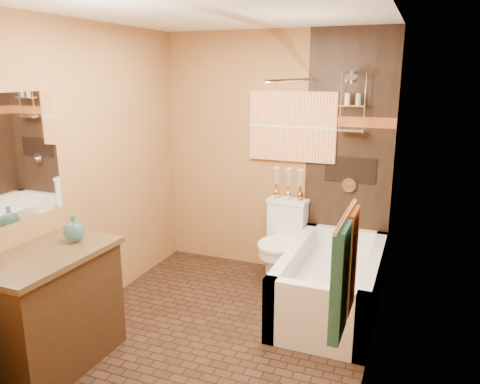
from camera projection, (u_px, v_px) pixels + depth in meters
The scene contains 23 objects.
floor at pixel (215, 334), 3.84m from camera, with size 3.00×3.00×0.00m, color black.
wall_left at pixel (85, 174), 3.96m from camera, with size 0.02×3.00×2.50m, color #9E713D.
wall_right at pixel (378, 201), 3.10m from camera, with size 0.02×3.00×2.50m, color #9E713D.
wall_back at pixel (273, 154), 4.88m from camera, with size 2.40×0.02×2.50m, color #9E713D.
wall_front at pixel (78, 256), 2.18m from camera, with size 2.40×0.02×2.50m, color #9E713D.
ceiling at pixel (211, 10), 3.22m from camera, with size 3.00×3.00×0.00m, color silver.
alcove_tile_back at pixel (348, 160), 4.59m from camera, with size 0.85×0.01×2.50m, color black.
alcove_tile_right at pixel (386, 178), 3.78m from camera, with size 0.01×1.50×2.50m, color black.
mosaic_band_back at pixel (350, 122), 4.49m from camera, with size 0.85×0.01×0.10m, color maroon.
mosaic_band_right at pixel (388, 132), 3.69m from camera, with size 0.01×1.50×0.10m, color maroon.
alcove_niche at pixel (350, 170), 4.60m from camera, with size 0.50×0.01×0.25m, color black.
shower_fixtures at pixel (352, 118), 4.38m from camera, with size 0.24×0.33×1.16m.
curtain_rod at pixel (294, 80), 3.87m from camera, with size 0.03×0.03×1.55m, color silver.
towel_bar at pixel (346, 215), 2.12m from camera, with size 0.02×0.02×0.55m, color silver.
towel_teal at pixel (340, 282), 2.07m from camera, with size 0.05×0.22×0.52m, color #215D70.
towel_rust at pixel (349, 261), 2.30m from camera, with size 0.05×0.22×0.52m, color #94471A.
sunset_painting at pixel (292, 127), 4.71m from camera, with size 0.90×0.04×0.70m, color orange.
vanity_mirror at pixel (3, 161), 3.16m from camera, with size 0.01×1.00×0.90m, color white.
bathtub at pixel (331, 287), 4.17m from camera, with size 0.80×1.50×0.55m.
toilet at pixel (282, 242), 4.75m from camera, with size 0.43×0.62×0.81m.
vanity at pixel (50, 310), 3.33m from camera, with size 0.63×1.00×0.87m.
teal_bottle at pixel (74, 229), 3.42m from camera, with size 0.16×0.16×0.24m, color #24666E, non-canonical shape.
bud_vases at pixel (288, 183), 4.77m from camera, with size 0.32×0.07×0.32m.
Camera 1 is at (1.45, -3.11, 2.08)m, focal length 35.00 mm.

